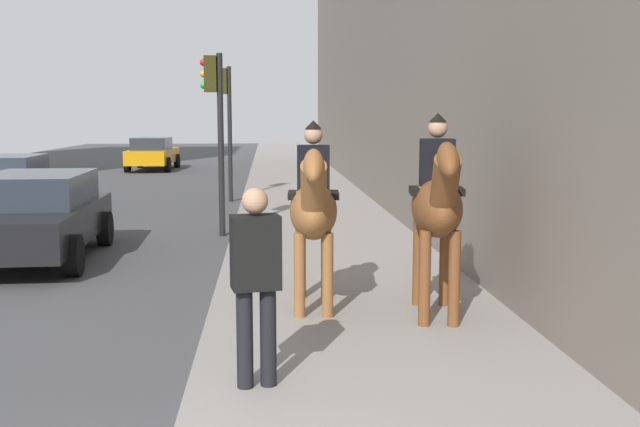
# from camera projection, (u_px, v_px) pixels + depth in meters

# --- Properties ---
(mounted_horse_near) EXTENTS (2.15, 0.65, 2.23)m
(mounted_horse_near) POSITION_uv_depth(u_px,v_px,m) (313.00, 207.00, 8.63)
(mounted_horse_near) COLOR brown
(mounted_horse_near) RESTS_ON sidewalk_slab
(mounted_horse_far) EXTENTS (2.15, 0.74, 2.32)m
(mounted_horse_far) POSITION_uv_depth(u_px,v_px,m) (437.00, 205.00, 8.27)
(mounted_horse_far) COLOR brown
(mounted_horse_far) RESTS_ON sidewalk_slab
(pedestrian_greeting) EXTENTS (0.33, 0.44, 1.70)m
(pedestrian_greeting) POSITION_uv_depth(u_px,v_px,m) (256.00, 274.00, 6.15)
(pedestrian_greeting) COLOR black
(pedestrian_greeting) RESTS_ON sidewalk_slab
(car_near_lane) EXTENTS (4.44, 2.00, 1.44)m
(car_near_lane) POSITION_uv_depth(u_px,v_px,m) (153.00, 153.00, 32.42)
(car_near_lane) COLOR orange
(car_near_lane) RESTS_ON ground
(car_mid_lane) EXTENTS (4.35, 2.16, 1.44)m
(car_mid_lane) POSITION_uv_depth(u_px,v_px,m) (35.00, 215.00, 12.28)
(car_mid_lane) COLOR black
(car_mid_lane) RESTS_ON ground
(car_far_lane) EXTENTS (4.56, 2.24, 1.44)m
(car_far_lane) POSITION_uv_depth(u_px,v_px,m) (7.00, 183.00, 18.10)
(car_far_lane) COLOR silver
(car_far_lane) RESTS_ON ground
(traffic_light_near_curb) EXTENTS (0.20, 0.44, 3.61)m
(traffic_light_near_curb) POSITION_uv_depth(u_px,v_px,m) (216.00, 114.00, 14.45)
(traffic_light_near_curb) COLOR black
(traffic_light_near_curb) RESTS_ON ground
(traffic_light_far_curb) EXTENTS (0.20, 0.44, 3.74)m
(traffic_light_far_curb) POSITION_uv_depth(u_px,v_px,m) (226.00, 111.00, 20.35)
(traffic_light_far_curb) COLOR black
(traffic_light_far_curb) RESTS_ON ground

